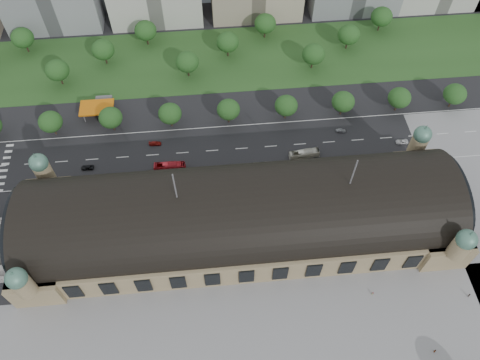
{
  "coord_description": "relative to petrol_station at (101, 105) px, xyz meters",
  "views": [
    {
      "loc": [
        -7.83,
        -81.01,
        147.85
      ],
      "look_at": [
        0.98,
        12.67,
        14.0
      ],
      "focal_mm": 35.0,
      "sensor_mm": 36.0,
      "label": 1
    }
  ],
  "objects": [
    {
      "name": "ground",
      "position": [
        53.91,
        -65.28,
        -2.95
      ],
      "size": [
        900.0,
        900.0,
        0.0
      ],
      "primitive_type": "plane",
      "color": "black",
      "rests_on": "ground"
    },
    {
      "name": "station",
      "position": [
        53.91,
        -65.28,
        7.33
      ],
      "size": [
        150.0,
        48.4,
        44.3
      ],
      "color": "#9C8861",
      "rests_on": "ground"
    },
    {
      "name": "plaza_south",
      "position": [
        63.91,
        -109.28,
        -2.95
      ],
      "size": [
        190.0,
        48.0,
        0.12
      ],
      "primitive_type": "cube",
      "color": "gray",
      "rests_on": "ground"
    },
    {
      "name": "road_slab",
      "position": [
        33.91,
        -27.28,
        -2.95
      ],
      "size": [
        260.0,
        26.0,
        0.1
      ],
      "primitive_type": "cube",
      "color": "black",
      "rests_on": "ground"
    },
    {
      "name": "grass_belt",
      "position": [
        38.91,
        27.72,
        -2.95
      ],
      "size": [
        300.0,
        45.0,
        0.1
      ],
      "primitive_type": "cube",
      "color": "#264C1E",
      "rests_on": "ground"
    },
    {
      "name": "petrol_station",
      "position": [
        0.0,
        0.0,
        0.0
      ],
      "size": [
        14.0,
        13.0,
        5.05
      ],
      "color": "#CA670B",
      "rests_on": "ground"
    },
    {
      "name": "tree_row_2",
      "position": [
        -18.09,
        -12.28,
        4.48
      ],
      "size": [
        9.6,
        9.6,
        11.52
      ],
      "color": "#2D2116",
      "rests_on": "ground"
    },
    {
      "name": "tree_row_3",
      "position": [
        5.91,
        -12.28,
        4.48
      ],
      "size": [
        9.6,
        9.6,
        11.52
      ],
      "color": "#2D2116",
      "rests_on": "ground"
    },
    {
      "name": "tree_row_4",
      "position": [
        29.91,
        -12.28,
        4.48
      ],
      "size": [
        9.6,
        9.6,
        11.52
      ],
      "color": "#2D2116",
      "rests_on": "ground"
    },
    {
      "name": "tree_row_5",
      "position": [
        53.91,
        -12.28,
        4.48
      ],
      "size": [
        9.6,
        9.6,
        11.52
      ],
      "color": "#2D2116",
      "rests_on": "ground"
    },
    {
      "name": "tree_row_6",
      "position": [
        77.91,
        -12.28,
        4.48
      ],
      "size": [
        9.6,
        9.6,
        11.52
      ],
      "color": "#2D2116",
      "rests_on": "ground"
    },
    {
      "name": "tree_row_7",
      "position": [
        101.91,
        -12.28,
        4.48
      ],
      "size": [
        9.6,
        9.6,
        11.52
      ],
      "color": "#2D2116",
      "rests_on": "ground"
    },
    {
      "name": "tree_row_8",
      "position": [
        125.91,
        -12.28,
        4.48
      ],
      "size": [
        9.6,
        9.6,
        11.52
      ],
      "color": "#2D2116",
      "rests_on": "ground"
    },
    {
      "name": "tree_row_9",
      "position": [
        149.91,
        -12.28,
        4.48
      ],
      "size": [
        9.6,
        9.6,
        11.52
      ],
      "color": "#2D2116",
      "rests_on": "ground"
    },
    {
      "name": "tree_belt_2",
      "position": [
        -38.09,
        41.72,
        5.1
      ],
      "size": [
        10.4,
        10.4,
        12.48
      ],
      "color": "#2D2116",
      "rests_on": "ground"
    },
    {
      "name": "tree_belt_3",
      "position": [
        -19.09,
        17.72,
        5.1
      ],
      "size": [
        10.4,
        10.4,
        12.48
      ],
      "color": "#2D2116",
      "rests_on": "ground"
    },
    {
      "name": "tree_belt_4",
      "position": [
        -0.09,
        29.72,
        5.1
      ],
      "size": [
        10.4,
        10.4,
        12.48
      ],
      "color": "#2D2116",
      "rests_on": "ground"
    },
    {
      "name": "tree_belt_5",
      "position": [
        18.91,
        41.72,
        5.1
      ],
      "size": [
        10.4,
        10.4,
        12.48
      ],
      "color": "#2D2116",
      "rests_on": "ground"
    },
    {
      "name": "tree_belt_6",
      "position": [
        37.91,
        17.72,
        5.1
      ],
      "size": [
        10.4,
        10.4,
        12.48
      ],
      "color": "#2D2116",
      "rests_on": "ground"
    },
    {
      "name": "tree_belt_7",
      "position": [
        56.91,
        29.72,
        5.1
      ],
      "size": [
        10.4,
        10.4,
        12.48
      ],
      "color": "#2D2116",
      "rests_on": "ground"
    },
    {
      "name": "tree_belt_8",
      "position": [
        75.91,
        41.72,
        5.1
      ],
      "size": [
        10.4,
        10.4,
        12.48
      ],
      "color": "#2D2116",
      "rests_on": "ground"
    },
    {
      "name": "tree_belt_9",
      "position": [
        94.91,
        17.72,
        5.1
      ],
      "size": [
        10.4,
        10.4,
        12.48
      ],
      "color": "#2D2116",
      "rests_on": "ground"
    },
    {
      "name": "tree_belt_10",
      "position": [
        113.91,
        29.72,
        5.1
      ],
      "size": [
        10.4,
        10.4,
        12.48
      ],
      "color": "#2D2116",
      "rests_on": "ground"
    },
    {
      "name": "tree_belt_11",
      "position": [
        132.91,
        41.72,
        5.1
      ],
      "size": [
        10.4,
        10.4,
        12.48
      ],
      "color": "#2D2116",
      "rests_on": "ground"
    },
    {
      "name": "traffic_car_1",
      "position": [
        -22.31,
        -25.45,
        -2.31
      ],
      "size": [
        3.95,
        1.61,
        1.28
      ],
      "primitive_type": "imported",
      "rotation": [
        0.0,
        0.0,
        1.64
      ],
      "color": "#95979D",
      "rests_on": "ground"
    },
    {
      "name": "traffic_car_2",
      "position": [
        -3.36,
        -31.67,
        -2.27
      ],
      "size": [
        5.0,
        2.47,
        1.36
      ],
      "primitive_type": "imported",
      "rotation": [
        0.0,
        0.0,
        -1.61
      ],
      "color": "black",
      "rests_on": "ground"
    },
    {
      "name": "traffic_car_3",
      "position": [
        22.99,
        -21.9,
        -2.24
      ],
      "size": [
        5.01,
        2.23,
        1.43
      ],
      "primitive_type": "imported",
      "rotation": [
        0.0,
        0.0,
        1.52
      ],
      "color": "maroon",
      "rests_on": "ground"
    },
    {
      "name": "traffic_car_4",
      "position": [
        63.32,
        -36.66,
        -2.31
      ],
      "size": [
        3.91,
        1.92,
        1.28
      ],
      "primitive_type": "imported",
      "rotation": [
        0.0,
        0.0,
        -1.68
      ],
      "color": "#192947",
      "rests_on": "ground"
    },
    {
      "name": "traffic_car_5",
      "position": [
        99.93,
        -22.24,
        -2.29
      ],
      "size": [
        4.18,
        1.91,
        1.33
      ],
      "primitive_type": "imported",
      "rotation": [
        0.0,
        0.0,
        1.44
      ],
      "color": "#55565C",
      "rests_on": "ground"
    },
    {
      "name": "traffic_car_6",
      "position": [
        123.49,
        -30.47,
        -2.26
      ],
      "size": [
        5.07,
        2.5,
        1.39
      ],
      "primitive_type": "imported",
      "rotation": [
        0.0,
        0.0,
        -1.61
      ],
      "color": "silver",
      "rests_on": "ground"
    },
    {
      "name": "parked_car_0",
      "position": [
        -11.27,
        -44.28,
        -2.2
      ],
      "size": [
        4.59,
        4.03,
        1.5
      ],
      "primitive_type": "imported",
      "rotation": [
        0.0,
        0.0,
        -0.92
      ],
      "color": "black",
      "rests_on": "ground"
    },
    {
      "name": "parked_car_1",
      "position": [
        -26.09,
        -44.28,
        -2.21
      ],
      "size": [
        5.81,
        4.16,
        1.47
      ],
      "primitive_type": "imported",
      "rotation": [
        0.0,
        0.0,
        -1.21
      ],
      "color": "maroon",
      "rests_on": "ground"
    },
    {
      "name": "parked_car_2",
      "position": [
        -0.22,
        -44.28,
        -2.19
      ],
      "size": [
        5.63,
        4.16,
        1.52
      ],
      "primitive_type": "imported",
      "rotation": [
        0.0,
        0.0,
        -1.13
      ],
      "color": "#171741",
      "rests_on": "ground"
    },
    {
      "name": "parked_car_3",
      "position": [
        -9.75,
        -42.48,
        -2.29
      ],
      "size": [
        4.17,
        3.2,
        1.33
      ],
      "primitive_type": "imported",
      "rotation": [
        0.0,
        0.0,
        -1.08
      ],
      "color": "#525559",
      "rests_on": "ground"
    },
    {
      "name": "parked_car_4",
      "position": [
        25.89,
        -40.28,
        -2.26
      ],
      "size": [
        4.17,
        3.75,
        1.38
      ],
      "primitive_type": "imported",
      "rotation": [
        0.0,
        0.0,
        -0.89
      ],
      "color": "silver",
      "rests_on": "ground"
    },
    {
      "name": "parked_car_5",
      "position": [
        11.79,
        -42.96,
        -2.31
      ],
      "size": [
        5.09,
        3.83,
        1.28
      ],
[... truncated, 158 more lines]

